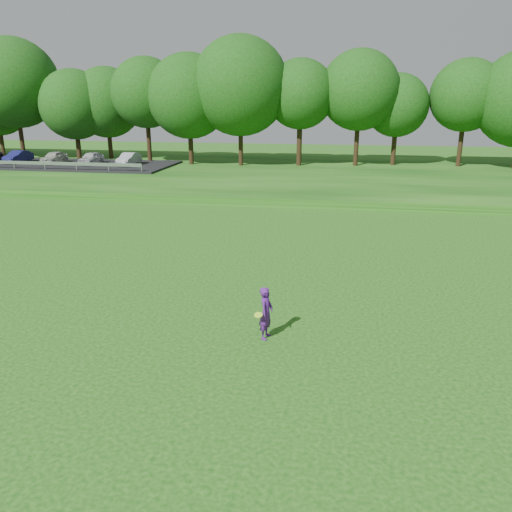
# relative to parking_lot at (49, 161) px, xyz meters

# --- Properties ---
(ground) EXTENTS (140.00, 140.00, 0.00)m
(ground) POSITION_rel_parking_lot_xyz_m (24.48, -32.80, -1.02)
(ground) COLOR #11450D
(ground) RESTS_ON ground
(berm) EXTENTS (130.00, 30.00, 0.60)m
(berm) POSITION_rel_parking_lot_xyz_m (24.48, 1.20, -0.72)
(berm) COLOR #11450D
(berm) RESTS_ON ground
(walking_path) EXTENTS (130.00, 1.60, 0.04)m
(walking_path) POSITION_rel_parking_lot_xyz_m (24.48, -12.80, -1.00)
(walking_path) COLOR gray
(walking_path) RESTS_ON ground
(treeline) EXTENTS (104.00, 7.00, 15.00)m
(treeline) POSITION_rel_parking_lot_xyz_m (24.48, 5.20, 7.08)
(treeline) COLOR #113B0D
(treeline) RESTS_ON berm
(parking_lot) EXTENTS (24.00, 9.00, 1.38)m
(parking_lot) POSITION_rel_parking_lot_xyz_m (0.00, 0.00, 0.00)
(parking_lot) COLOR black
(parking_lot) RESTS_ON berm
(woman) EXTENTS (0.54, 0.81, 1.62)m
(woman) POSITION_rel_parking_lot_xyz_m (27.16, -32.85, -0.21)
(woman) COLOR #511B7A
(woman) RESTS_ON ground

